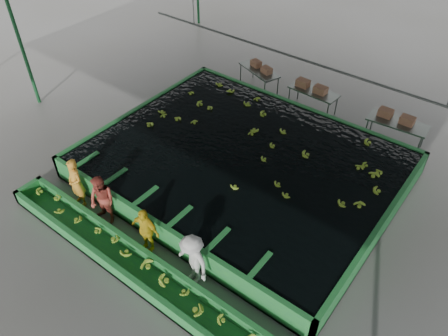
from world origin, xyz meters
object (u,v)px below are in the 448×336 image
Objects in this scene: worker_a at (76,183)px; packing_table_mid at (312,100)px; box_stack_right at (395,120)px; packing_table_left at (259,79)px; worker_d at (193,260)px; packing_table_right at (395,133)px; box_stack_mid at (311,89)px; worker_c at (145,230)px; flotation_tank at (242,165)px; worker_b at (102,200)px; box_stack_left at (261,69)px; sorting_trough at (134,265)px.

packing_table_mid is at bearing 75.44° from worker_a.
packing_table_left is at bearing 178.14° from box_stack_right.
worker_d is 9.48m from packing_table_right.
packing_table_mid is 0.49m from box_stack_mid.
worker_d is at bearing -65.54° from packing_table_left.
worker_a reaches higher than box_stack_right.
worker_c reaches higher than box_stack_mid.
packing_table_right is at bearing 60.52° from worker_c.
worker_c is 9.89m from packing_table_left.
worker_d is 9.56m from packing_table_mid.
flotation_tank is at bearing -61.50° from packing_table_left.
worker_c is at bearing -5.94° from worker_b.
worker_c is at bearing -75.29° from box_stack_left.
worker_b is at bearing -168.69° from worker_d.
packing_table_left is at bearing 91.61° from worker_a.
box_stack_left is (-2.71, 0.18, 0.47)m from packing_table_mid.
flotation_tank is 5.45m from worker_a.
box_stack_left is at bearing 88.26° from worker_b.
box_stack_mid is at bearing 177.33° from packing_table_right.
worker_a is at bearing -93.20° from box_stack_left.
worker_b is at bearing -85.43° from packing_table_left.
packing_table_left is (-4.34, 9.55, -0.39)m from worker_d.
box_stack_left reaches higher than flotation_tank.
worker_c is at bearing -112.10° from packing_table_right.
worker_c reaches higher than box_stack_right.
packing_table_mid is at bearing 90.43° from sorting_trough.
box_stack_mid is at bearing -3.69° from box_stack_left.
box_stack_right is (6.20, -0.20, 0.52)m from packing_table_left.
worker_a is 0.81× the size of packing_table_right.
worker_a is 9.57m from packing_table_left.
packing_table_right is (6.82, 9.26, -0.39)m from worker_a.
flotation_tank is 1.00× the size of sorting_trough.
packing_table_left is 1.51× the size of box_stack_mid.
sorting_trough is at bearing -9.03° from worker_a.
worker_b is at bearing -85.80° from box_stack_left.
worker_d is 10.51m from box_stack_left.
worker_c is 9.92m from box_stack_left.
box_stack_mid is at bearing -2.52° from packing_table_left.
box_stack_right is at bearing 56.40° from flotation_tank.
packing_table_right is (3.49, 10.06, 0.24)m from sorting_trough.
flotation_tank reaches higher than sorting_trough.
box_stack_left is at bearing 105.03° from sorting_trough.
worker_d is (1.49, 0.80, 0.61)m from sorting_trough.
flotation_tank is at bearing -89.13° from packing_table_mid.
packing_table_mid is at bearing 177.44° from packing_table_right.
worker_a is at bearing 166.48° from sorting_trough.
worker_d is 9.59m from box_stack_mid.
worker_a is 9.93m from box_stack_mid.
worker_c is 1.20× the size of box_stack_right.
packing_table_left is 1.54× the size of box_stack_right.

